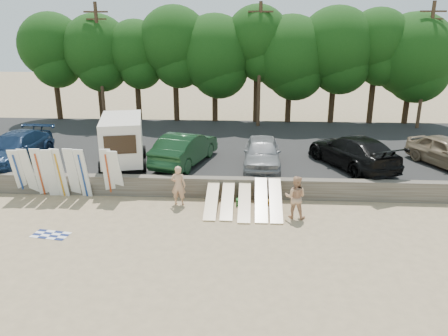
{
  "coord_description": "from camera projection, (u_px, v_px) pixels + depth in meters",
  "views": [
    {
      "loc": [
        1.4,
        -17.09,
        8.17
      ],
      "look_at": [
        0.17,
        3.0,
        1.51
      ],
      "focal_mm": 35.0,
      "sensor_mm": 36.0,
      "label": 1
    }
  ],
  "objects": [
    {
      "name": "ground",
      "position": [
        216.0,
        223.0,
        18.84
      ],
      "size": [
        120.0,
        120.0,
        0.0
      ],
      "primitive_type": "plane",
      "color": "tan",
      "rests_on": "ground"
    },
    {
      "name": "seawall",
      "position": [
        221.0,
        187.0,
        21.53
      ],
      "size": [
        44.0,
        0.5,
        1.0
      ],
      "primitive_type": "cube",
      "color": "#6B6356",
      "rests_on": "ground"
    },
    {
      "name": "parking_lot",
      "position": [
        228.0,
        149.0,
        28.68
      ],
      "size": [
        44.0,
        14.5,
        0.7
      ],
      "primitive_type": "cube",
      "color": "#282828",
      "rests_on": "ground"
    },
    {
      "name": "treeline",
      "position": [
        249.0,
        49.0,
        33.45
      ],
      "size": [
        33.55,
        6.27,
        8.92
      ],
      "color": "#382616",
      "rests_on": "parking_lot"
    },
    {
      "name": "utility_poles",
      "position": [
        259.0,
        63.0,
        32.18
      ],
      "size": [
        25.8,
        0.26,
        9.0
      ],
      "color": "#473321",
      "rests_on": "parking_lot"
    },
    {
      "name": "box_trailer",
      "position": [
        122.0,
        139.0,
        23.78
      ],
      "size": [
        3.17,
        4.59,
        2.69
      ],
      "rotation": [
        0.0,
        0.0,
        0.24
      ],
      "color": "silver",
      "rests_on": "parking_lot"
    },
    {
      "name": "car_0",
      "position": [
        15.0,
        149.0,
        24.37
      ],
      "size": [
        2.68,
        5.92,
        1.68
      ],
      "primitive_type": "imported",
      "rotation": [
        0.0,
        0.0,
        -0.06
      ],
      "color": "#132645",
      "rests_on": "parking_lot"
    },
    {
      "name": "car_1",
      "position": [
        185.0,
        148.0,
        24.26
      ],
      "size": [
        3.32,
        5.69,
        1.77
      ],
      "primitive_type": "imported",
      "rotation": [
        0.0,
        0.0,
        2.86
      ],
      "color": "#13361B",
      "rests_on": "parking_lot"
    },
    {
      "name": "car_2",
      "position": [
        262.0,
        153.0,
        23.67
      ],
      "size": [
        2.04,
        4.9,
        1.66
      ],
      "primitive_type": "imported",
      "rotation": [
        0.0,
        0.0,
        -0.02
      ],
      "color": "gray",
      "rests_on": "parking_lot"
    },
    {
      "name": "car_3",
      "position": [
        352.0,
        151.0,
        23.71
      ],
      "size": [
        4.78,
        6.53,
        1.76
      ],
      "primitive_type": "imported",
      "rotation": [
        0.0,
        0.0,
        3.58
      ],
      "color": "black",
      "rests_on": "parking_lot"
    },
    {
      "name": "car_4",
      "position": [
        447.0,
        152.0,
        23.8
      ],
      "size": [
        3.72,
        5.2,
        1.64
      ],
      "primitive_type": "imported",
      "rotation": [
        0.0,
        0.0,
        0.42
      ],
      "color": "#7D694F",
      "rests_on": "parking_lot"
    },
    {
      "name": "surfboard_upright_0",
      "position": [
        18.0,
        172.0,
        21.4
      ],
      "size": [
        0.62,
        0.92,
        2.49
      ],
      "primitive_type": "cube",
      "rotation": [
        0.31,
        0.0,
        0.15
      ],
      "color": "white",
      "rests_on": "ground"
    },
    {
      "name": "surfboard_upright_1",
      "position": [
        29.0,
        172.0,
        21.37
      ],
      "size": [
        0.58,
        0.77,
        2.53
      ],
      "primitive_type": "cube",
      "rotation": [
        0.26,
        0.0,
        -0.11
      ],
      "color": "white",
      "rests_on": "ground"
    },
    {
      "name": "surfboard_upright_2",
      "position": [
        40.0,
        172.0,
        21.33
      ],
      "size": [
        0.54,
        0.66,
        2.55
      ],
      "primitive_type": "cube",
      "rotation": [
        0.22,
        0.0,
        0.06
      ],
      "color": "white",
      "rests_on": "ground"
    },
    {
      "name": "surfboard_upright_3",
      "position": [
        50.0,
        173.0,
        21.19
      ],
      "size": [
        0.59,
        0.71,
        2.55
      ],
      "primitive_type": "cube",
      "rotation": [
        0.23,
        0.0,
        0.14
      ],
      "color": "white",
      "rests_on": "ground"
    },
    {
      "name": "surfboard_upright_4",
      "position": [
        60.0,
        173.0,
        21.2
      ],
      "size": [
        0.58,
        0.6,
        2.57
      ],
      "primitive_type": "cube",
      "rotation": [
        0.18,
        0.0,
        -0.16
      ],
      "color": "white",
      "rests_on": "ground"
    },
    {
      "name": "surfboard_upright_5",
      "position": [
        72.0,
        172.0,
        21.27
      ],
      "size": [
        0.53,
        0.6,
        2.56
      ],
      "primitive_type": "cube",
      "rotation": [
        0.2,
        0.0,
        -0.05
      ],
      "color": "white",
      "rests_on": "ground"
    },
    {
      "name": "surfboard_upright_6",
      "position": [
        83.0,
        173.0,
        21.14
      ],
      "size": [
        0.55,
        0.63,
        2.56
      ],
      "primitive_type": "cube",
      "rotation": [
        0.2,
        0.0,
        -0.1
      ],
      "color": "white",
      "rests_on": "ground"
    },
    {
      "name": "surfboard_upright_7",
      "position": [
        108.0,
        173.0,
        21.21
      ],
      "size": [
        0.52,
        0.6,
        2.56
      ],
      "primitive_type": "cube",
      "rotation": [
        0.2,
        0.0,
        0.04
      ],
      "color": "white",
      "rests_on": "ground"
    },
    {
      "name": "surfboard_upright_8",
      "position": [
        117.0,
        174.0,
        21.19
      ],
      "size": [
        0.56,
        0.85,
        2.5
      ],
      "primitive_type": "cube",
      "rotation": [
        0.3,
        0.0,
        -0.07
      ],
      "color": "white",
      "rests_on": "ground"
    },
    {
      "name": "surfboard_low_0",
      "position": [
        212.0,
        199.0,
        20.16
      ],
      "size": [
        0.56,
        2.9,
        0.92
      ],
      "primitive_type": "cube",
      "rotation": [
        0.29,
        0.0,
        0.0
      ],
      "color": "beige",
      "rests_on": "ground"
    },
    {
      "name": "surfboard_low_1",
      "position": [
        228.0,
        199.0,
        20.15
      ],
      "size": [
        0.56,
        2.89,
        0.94
      ],
      "primitive_type": "cube",
      "rotation": [
        0.3,
        0.0,
        0.0
      ],
      "color": "beige",
      "rests_on": "ground"
    },
    {
      "name": "surfboard_low_2",
      "position": [
        244.0,
        202.0,
        19.94
      ],
      "size": [
        0.56,
        2.91,
        0.89
      ],
      "primitive_type": "cube",
      "rotation": [
        0.28,
        0.0,
        0.0
      ],
      "color": "beige",
      "rests_on": "ground"
    },
    {
      "name": "surfboard_low_3",
      "position": [
        261.0,
        200.0,
        19.87
      ],
      "size": [
        0.56,
        2.84,
        1.11
      ],
      "primitive_type": "cube",
      "rotation": [
        0.36,
        0.0,
        0.0
      ],
      "color": "beige",
      "rests_on": "ground"
    },
    {
      "name": "surfboard_low_4",
      "position": [
        276.0,
        200.0,
        19.83
      ],
      "size": [
        0.56,
        2.84,
        1.1
      ],
      "primitive_type": "cube",
      "rotation": [
        0.35,
        0.0,
        0.0
      ],
      "color": "beige",
      "rests_on": "ground"
    },
    {
      "name": "beachgoer_a",
      "position": [
        178.0,
        185.0,
        20.46
      ],
      "size": [
        0.73,
        0.51,
        1.92
      ],
      "primitive_type": "imported",
      "rotation": [
        0.0,
        0.0,
        3.07
      ],
      "color": "tan",
      "rests_on": "ground"
    },
    {
      "name": "beachgoer_b",
      "position": [
        295.0,
        197.0,
        19.06
      ],
      "size": [
        1.08,
        0.92,
        1.94
      ],
      "primitive_type": "imported",
      "rotation": [
        0.0,
        0.0,
        2.93
      ],
      "color": "tan",
      "rests_on": "ground"
    },
    {
      "name": "cooler",
      "position": [
        240.0,
        202.0,
        20.58
      ],
      "size": [
        0.38,
        0.3,
        0.32
      ],
      "primitive_type": "cube",
      "rotation": [
        0.0,
        0.0,
        0.0
      ],
      "color": "green",
      "rests_on": "ground"
    },
    {
      "name": "gear_bag",
      "position": [
        266.0,
        202.0,
        20.75
      ],
      "size": [
        0.3,
        0.25,
        0.22
      ],
      "primitive_type": "cube",
      "rotation": [
        0.0,
        0.0,
        0.01
      ],
      "color": "#C27716",
      "rests_on": "ground"
    },
    {
      "name": "beach_towel",
      "position": [
        51.0,
        235.0,
        17.75
      ],
      "size": [
        1.71,
        1.71,
        0.0
      ],
      "primitive_type": "plane",
      "rotation": [
        0.0,
        0.0,
        -0.15
      ],
      "color": "white",
      "rests_on": "ground"
    }
  ]
}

